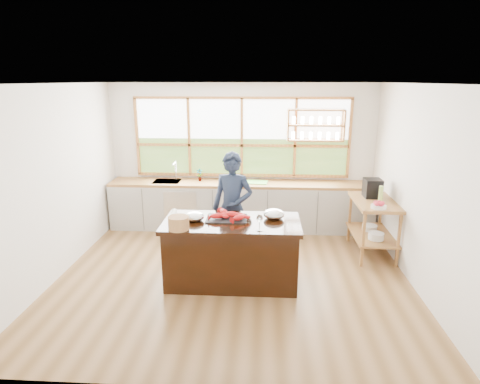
# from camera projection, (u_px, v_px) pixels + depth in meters

# --- Properties ---
(ground_plane) EXTENTS (5.00, 5.00, 0.00)m
(ground_plane) POSITION_uv_depth(u_px,v_px,m) (233.00, 275.00, 5.85)
(ground_plane) COLOR olive
(room_shell) EXTENTS (5.02, 4.52, 2.71)m
(room_shell) POSITION_uv_depth(u_px,v_px,m) (237.00, 150.00, 5.87)
(room_shell) COLOR silver
(room_shell) RESTS_ON ground_plane
(back_counter) EXTENTS (4.90, 0.63, 0.90)m
(back_counter) POSITION_uv_depth(u_px,v_px,m) (240.00, 205.00, 7.60)
(back_counter) COLOR #A8A59F
(back_counter) RESTS_ON ground_plane
(right_shelf_unit) EXTENTS (0.62, 1.10, 0.90)m
(right_shelf_unit) POSITION_uv_depth(u_px,v_px,m) (373.00, 218.00, 6.42)
(right_shelf_unit) COLOR olive
(right_shelf_unit) RESTS_ON ground_plane
(island) EXTENTS (1.85, 0.90, 0.90)m
(island) POSITION_uv_depth(u_px,v_px,m) (232.00, 252.00, 5.54)
(island) COLOR black
(island) RESTS_ON ground_plane
(cook) EXTENTS (0.70, 0.53, 1.73)m
(cook) POSITION_uv_depth(u_px,v_px,m) (232.00, 209.00, 6.07)
(cook) COLOR #1A2439
(cook) RESTS_ON ground_plane
(potted_plant) EXTENTS (0.13, 0.10, 0.24)m
(potted_plant) POSITION_uv_depth(u_px,v_px,m) (200.00, 175.00, 7.55)
(potted_plant) COLOR slate
(potted_plant) RESTS_ON back_counter
(cutting_board) EXTENTS (0.43, 0.34, 0.01)m
(cutting_board) POSITION_uv_depth(u_px,v_px,m) (257.00, 182.00, 7.46)
(cutting_board) COLOR #61C34A
(cutting_board) RESTS_ON back_counter
(espresso_machine) EXTENTS (0.27, 0.29, 0.30)m
(espresso_machine) POSITION_uv_depth(u_px,v_px,m) (372.00, 188.00, 6.50)
(espresso_machine) COLOR black
(espresso_machine) RESTS_ON right_shelf_unit
(wine_bottle) EXTENTS (0.08, 0.08, 0.27)m
(wine_bottle) POSITION_uv_depth(u_px,v_px,m) (381.00, 194.00, 6.20)
(wine_bottle) COLOR #A0C757
(wine_bottle) RESTS_ON right_shelf_unit
(fruit_bowl) EXTENTS (0.23, 0.23, 0.11)m
(fruit_bowl) POSITION_uv_depth(u_px,v_px,m) (379.00, 205.00, 5.95)
(fruit_bowl) COLOR silver
(fruit_bowl) RESTS_ON right_shelf_unit
(slate_board) EXTENTS (0.55, 0.40, 0.02)m
(slate_board) POSITION_uv_depth(u_px,v_px,m) (227.00, 218.00, 5.50)
(slate_board) COLOR black
(slate_board) RESTS_ON island
(lobster_pile) EXTENTS (0.52, 0.44, 0.08)m
(lobster_pile) POSITION_uv_depth(u_px,v_px,m) (228.00, 215.00, 5.48)
(lobster_pile) COLOR red
(lobster_pile) RESTS_ON slate_board
(mixing_bowl_left) EXTENTS (0.27, 0.27, 0.13)m
(mixing_bowl_left) POSITION_uv_depth(u_px,v_px,m) (195.00, 217.00, 5.43)
(mixing_bowl_left) COLOR silver
(mixing_bowl_left) RESTS_ON island
(mixing_bowl_right) EXTENTS (0.29, 0.29, 0.14)m
(mixing_bowl_right) POSITION_uv_depth(u_px,v_px,m) (274.00, 214.00, 5.51)
(mixing_bowl_right) COLOR silver
(mixing_bowl_right) RESTS_ON island
(wine_glass) EXTENTS (0.08, 0.08, 0.22)m
(wine_glass) POSITION_uv_depth(u_px,v_px,m) (260.00, 219.00, 5.03)
(wine_glass) COLOR white
(wine_glass) RESTS_ON island
(wicker_basket) EXTENTS (0.27, 0.27, 0.17)m
(wicker_basket) POSITION_uv_depth(u_px,v_px,m) (179.00, 223.00, 5.10)
(wicker_basket) COLOR #B98549
(wicker_basket) RESTS_ON island
(parchment_roll) EXTENTS (0.11, 0.31, 0.08)m
(parchment_roll) POSITION_uv_depth(u_px,v_px,m) (173.00, 215.00, 5.56)
(parchment_roll) COLOR silver
(parchment_roll) RESTS_ON island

